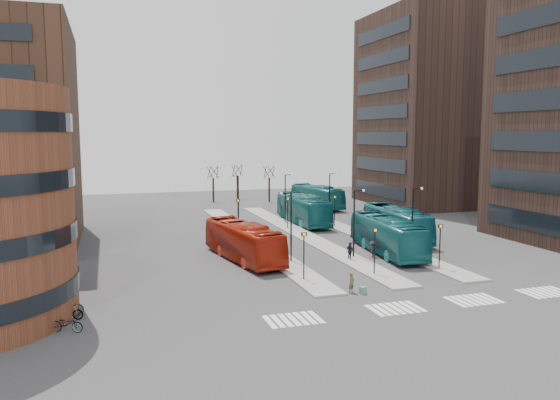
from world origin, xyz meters
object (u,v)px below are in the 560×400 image
object	(u,v)px
teal_bus_b	(303,209)
commuter_a	(273,253)
red_bus	(243,241)
bicycle_near	(67,324)
teal_bus_a	(387,235)
commuter_c	(372,249)
bicycle_mid	(69,312)
bicycle_far	(71,306)
teal_bus_d	(317,197)
suitcase	(363,290)
traveller	(351,283)
commuter_b	(350,251)
teal_bus_c	(396,223)

from	to	relation	value
teal_bus_b	commuter_a	distance (m)	21.23
red_bus	bicycle_near	world-z (taller)	red_bus
teal_bus_a	commuter_c	distance (m)	2.54
teal_bus_b	teal_bus_a	bearing A→B (deg)	-83.85
commuter_c	red_bus	bearing A→B (deg)	-62.42
bicycle_mid	bicycle_far	size ratio (longest dim) A/B	1.02
red_bus	teal_bus_a	distance (m)	13.65
commuter_a	red_bus	bearing A→B (deg)	-37.85
teal_bus_a	teal_bus_d	bearing A→B (deg)	86.14
suitcase	teal_bus_b	size ratio (longest dim) A/B	0.04
teal_bus_d	traveller	xyz separation A→B (m)	(-14.09, -42.64, -0.97)
traveller	commuter_c	xyz separation A→B (m)	(6.61, 9.73, -0.01)
commuter_c	commuter_b	bearing A→B (deg)	-37.25
suitcase	commuter_b	size ratio (longest dim) A/B	0.32
red_bus	teal_bus_c	world-z (taller)	teal_bus_c
teal_bus_a	bicycle_near	xyz separation A→B (m)	(-27.44, -12.99, -1.24)
commuter_a	teal_bus_a	bearing A→B (deg)	-178.26
suitcase	traveller	size ratio (longest dim) A/B	0.35
commuter_b	bicycle_far	size ratio (longest dim) A/B	1.00
teal_bus_a	traveller	xyz separation A→B (m)	(-8.68, -10.81, -0.99)
commuter_a	bicycle_far	xyz separation A→B (m)	(-16.11, -9.17, -0.38)
teal_bus_a	teal_bus_c	xyz separation A→B (m)	(4.36, 5.99, 0.00)
teal_bus_a	teal_bus_b	world-z (taller)	teal_bus_b
traveller	bicycle_mid	size ratio (longest dim) A/B	0.89
traveller	bicycle_mid	world-z (taller)	traveller
red_bus	bicycle_far	bearing A→B (deg)	-151.51
teal_bus_d	bicycle_mid	xyz separation A→B (m)	(-32.84, -42.65, -1.21)
red_bus	commuter_a	bearing A→B (deg)	-47.76
teal_bus_d	commuter_b	bearing A→B (deg)	-113.77
teal_bus_a	teal_bus_d	world-z (taller)	teal_bus_a
teal_bus_c	teal_bus_d	xyz separation A→B (m)	(1.04, 25.84, -0.03)
teal_bus_a	teal_bus_b	distance (m)	18.65
suitcase	commuter_c	world-z (taller)	commuter_c
teal_bus_a	teal_bus_d	size ratio (longest dim) A/B	1.01
teal_bus_b	teal_bus_c	world-z (taller)	teal_bus_b
traveller	bicycle_near	xyz separation A→B (m)	(-18.75, -2.18, -0.25)
teal_bus_a	bicycle_far	bearing A→B (deg)	-155.16
red_bus	teal_bus_d	size ratio (longest dim) A/B	0.99
bicycle_near	suitcase	bearing A→B (deg)	-61.17
commuter_a	bicycle_mid	distance (m)	19.23
commuter_a	commuter_c	world-z (taller)	commuter_a
commuter_b	bicycle_near	xyz separation A→B (m)	(-22.89, -11.34, -0.33)
commuter_b	bicycle_far	xyz separation A→B (m)	(-22.89, -7.84, -0.39)
red_bus	bicycle_near	size ratio (longest dim) A/B	6.37
teal_bus_c	bicycle_near	world-z (taller)	teal_bus_c
suitcase	bicycle_far	size ratio (longest dim) A/B	0.32
commuter_c	traveller	bearing A→B (deg)	5.75
commuter_c	bicycle_near	bearing A→B (deg)	-24.90
teal_bus_b	commuter_b	distance (m)	20.45
teal_bus_c	bicycle_far	xyz separation A→B (m)	(-31.80, -15.47, -1.31)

